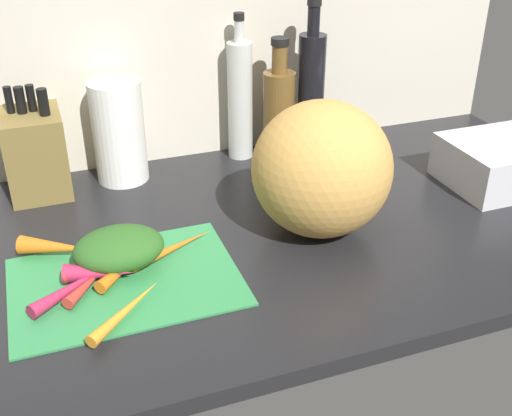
# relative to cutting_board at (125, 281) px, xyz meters

# --- Properties ---
(ground_plane) EXTENTS (1.70, 0.80, 0.03)m
(ground_plane) POSITION_rel_cutting_board_xyz_m (0.20, 0.11, -0.02)
(ground_plane) COLOR black
(wall_back) EXTENTS (1.70, 0.03, 0.60)m
(wall_back) POSITION_rel_cutting_board_xyz_m (0.20, 0.49, 0.30)
(wall_back) COLOR beige
(wall_back) RESTS_ON ground_plane
(cutting_board) EXTENTS (0.38, 0.28, 0.01)m
(cutting_board) POSITION_rel_cutting_board_xyz_m (0.00, 0.00, 0.00)
(cutting_board) COLOR #338C4C
(cutting_board) RESTS_ON ground_plane
(carrot_0) EXTENTS (0.09, 0.10, 0.02)m
(carrot_0) POSITION_rel_cutting_board_xyz_m (-0.06, -0.01, 0.01)
(carrot_0) COLOR red
(carrot_0) RESTS_ON cutting_board
(carrot_1) EXTENTS (0.14, 0.13, 0.02)m
(carrot_1) POSITION_rel_cutting_board_xyz_m (-0.01, -0.10, 0.01)
(carrot_1) COLOR orange
(carrot_1) RESTS_ON cutting_board
(carrot_2) EXTENTS (0.17, 0.09, 0.02)m
(carrot_2) POSITION_rel_cutting_board_xyz_m (0.09, 0.05, 0.01)
(carrot_2) COLOR orange
(carrot_2) RESTS_ON cutting_board
(carrot_3) EXTENTS (0.16, 0.12, 0.02)m
(carrot_3) POSITION_rel_cutting_board_xyz_m (-0.08, -0.01, 0.02)
(carrot_3) COLOR #B2264C
(carrot_3) RESTS_ON cutting_board
(carrot_4) EXTENTS (0.13, 0.12, 0.02)m
(carrot_4) POSITION_rel_cutting_board_xyz_m (0.01, 0.02, 0.02)
(carrot_4) COLOR orange
(carrot_4) RESTS_ON cutting_board
(carrot_5) EXTENTS (0.14, 0.10, 0.03)m
(carrot_5) POSITION_rel_cutting_board_xyz_m (-0.10, 0.11, 0.02)
(carrot_5) COLOR orange
(carrot_5) RESTS_ON cutting_board
(carrot_6) EXTENTS (0.10, 0.04, 0.03)m
(carrot_6) POSITION_rel_cutting_board_xyz_m (-0.05, 0.02, 0.02)
(carrot_6) COLOR red
(carrot_6) RESTS_ON cutting_board
(carrot_7) EXTENTS (0.12, 0.07, 0.03)m
(carrot_7) POSITION_rel_cutting_board_xyz_m (-0.04, 0.01, 0.02)
(carrot_7) COLOR #B2264C
(carrot_7) RESTS_ON cutting_board
(carrot_greens_pile) EXTENTS (0.16, 0.12, 0.07)m
(carrot_greens_pile) POSITION_rel_cutting_board_xyz_m (0.00, 0.05, 0.04)
(carrot_greens_pile) COLOR #2D6023
(carrot_greens_pile) RESTS_ON cutting_board
(winter_squash) EXTENTS (0.26, 0.26, 0.26)m
(winter_squash) POSITION_rel_cutting_board_xyz_m (0.38, 0.05, 0.12)
(winter_squash) COLOR gold
(winter_squash) RESTS_ON ground_plane
(knife_block) EXTENTS (0.12, 0.15, 0.23)m
(knife_block) POSITION_rel_cutting_board_xyz_m (-0.11, 0.40, 0.09)
(knife_block) COLOR olive
(knife_block) RESTS_ON ground_plane
(paper_towel_roll) EXTENTS (0.11, 0.11, 0.22)m
(paper_towel_roll) POSITION_rel_cutting_board_xyz_m (0.07, 0.40, 0.11)
(paper_towel_roll) COLOR white
(paper_towel_roll) RESTS_ON ground_plane
(bottle_0) EXTENTS (0.06, 0.06, 0.34)m
(bottle_0) POSITION_rel_cutting_board_xyz_m (0.35, 0.43, 0.14)
(bottle_0) COLOR silver
(bottle_0) RESTS_ON ground_plane
(bottle_1) EXTENTS (0.07, 0.07, 0.29)m
(bottle_1) POSITION_rel_cutting_board_xyz_m (0.43, 0.38, 0.11)
(bottle_1) COLOR brown
(bottle_1) RESTS_ON ground_plane
(bottle_2) EXTENTS (0.06, 0.06, 0.37)m
(bottle_2) POSITION_rel_cutting_board_xyz_m (0.51, 0.38, 0.15)
(bottle_2) COLOR black
(bottle_2) RESTS_ON ground_plane
(dish_rack) EXTENTS (0.27, 0.20, 0.10)m
(dish_rack) POSITION_rel_cutting_board_xyz_m (0.86, 0.09, 0.05)
(dish_rack) COLOR silver
(dish_rack) RESTS_ON ground_plane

